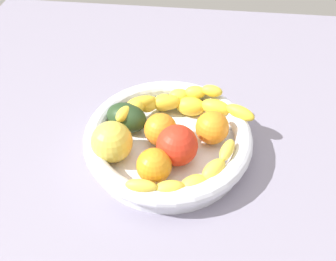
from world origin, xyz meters
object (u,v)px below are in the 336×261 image
at_px(banana_draped_left, 191,106).
at_px(avocado_dark, 127,117).
at_px(orange_mid_left, 160,131).
at_px(orange_mid_right, 154,166).
at_px(banana_arching_top, 165,101).
at_px(orange_front, 212,128).
at_px(fruit_bowl, 168,139).
at_px(tomato_red, 177,145).
at_px(apple_yellow, 112,142).
at_px(banana_draped_right, 191,178).

relative_size(banana_draped_left, avocado_dark, 3.15).
relative_size(orange_mid_left, orange_mid_right, 1.02).
distance_m(banana_arching_top, orange_front, 0.12).
relative_size(orange_front, orange_mid_right, 1.04).
bearing_deg(fruit_bowl, banana_arching_top, -79.65).
xyz_separation_m(orange_mid_left, tomato_red, (-0.03, 0.04, 0.01)).
bearing_deg(avocado_dark, orange_mid_left, 155.62).
bearing_deg(apple_yellow, fruit_bowl, -153.52).
height_order(banana_draped_right, orange_mid_right, orange_mid_right).
height_order(apple_yellow, tomato_red, same).
bearing_deg(orange_front, apple_yellow, 19.60).
distance_m(banana_draped_left, apple_yellow, 0.18).
xyz_separation_m(banana_arching_top, avocado_dark, (0.07, 0.05, -0.00)).
bearing_deg(orange_front, banana_draped_left, -53.69).
relative_size(orange_mid_left, tomato_red, 0.83).
xyz_separation_m(orange_front, orange_mid_right, (0.09, 0.10, -0.00)).
bearing_deg(banana_arching_top, fruit_bowl, 100.35).
relative_size(orange_front, apple_yellow, 0.84).
relative_size(fruit_bowl, banana_draped_left, 1.22).
bearing_deg(banana_draped_right, apple_yellow, -20.39).
bearing_deg(tomato_red, avocado_dark, -33.87).
height_order(banana_draped_left, banana_arching_top, banana_arching_top).
bearing_deg(orange_mid_left, orange_front, -168.89).
bearing_deg(banana_draped_right, orange_front, -105.04).
distance_m(orange_front, apple_yellow, 0.19).
height_order(fruit_bowl, banana_draped_left, banana_draped_left).
xyz_separation_m(banana_draped_left, orange_front, (-0.04, 0.06, 0.00)).
xyz_separation_m(orange_mid_right, tomato_red, (-0.03, -0.04, 0.01)).
xyz_separation_m(fruit_bowl, orange_mid_right, (0.01, 0.09, 0.02)).
xyz_separation_m(fruit_bowl, avocado_dark, (0.08, -0.03, 0.02)).
bearing_deg(avocado_dark, orange_front, 175.44).
bearing_deg(banana_draped_right, tomato_red, -63.84).
height_order(orange_mid_right, tomato_red, tomato_red).
relative_size(fruit_bowl, orange_mid_left, 5.12).
bearing_deg(banana_draped_right, banana_draped_left, -85.70).
bearing_deg(banana_arching_top, tomato_red, 106.17).
height_order(fruit_bowl, orange_mid_right, orange_mid_right).
height_order(banana_draped_left, apple_yellow, apple_yellow).
bearing_deg(avocado_dark, banana_draped_right, 136.00).
bearing_deg(orange_mid_right, fruit_bowl, -99.04).
bearing_deg(orange_front, orange_mid_right, 47.04).
distance_m(banana_draped_left, tomato_red, 0.12).
bearing_deg(orange_mid_left, avocado_dark, -24.38).
distance_m(banana_arching_top, orange_mid_right, 0.17).
height_order(orange_front, tomato_red, tomato_red).
bearing_deg(orange_front, banana_arching_top, -34.72).
bearing_deg(banana_arching_top, avocado_dark, 37.67).
relative_size(banana_arching_top, tomato_red, 2.76).
distance_m(banana_arching_top, apple_yellow, 0.15).
bearing_deg(orange_mid_left, apple_yellow, 28.54).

